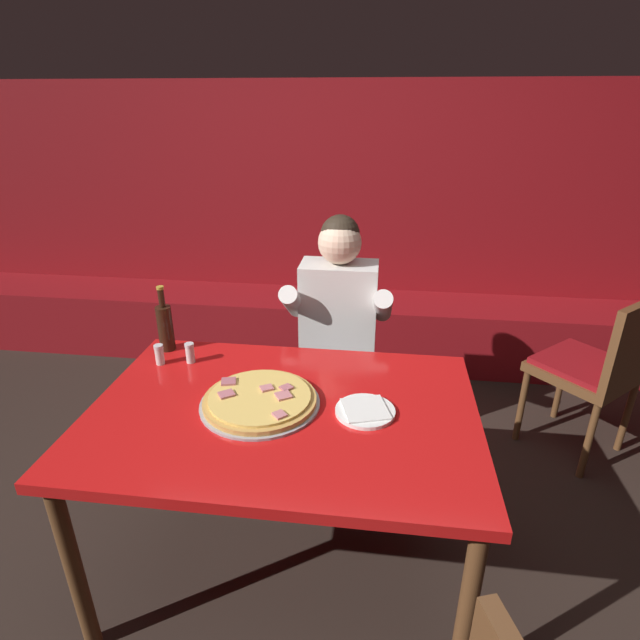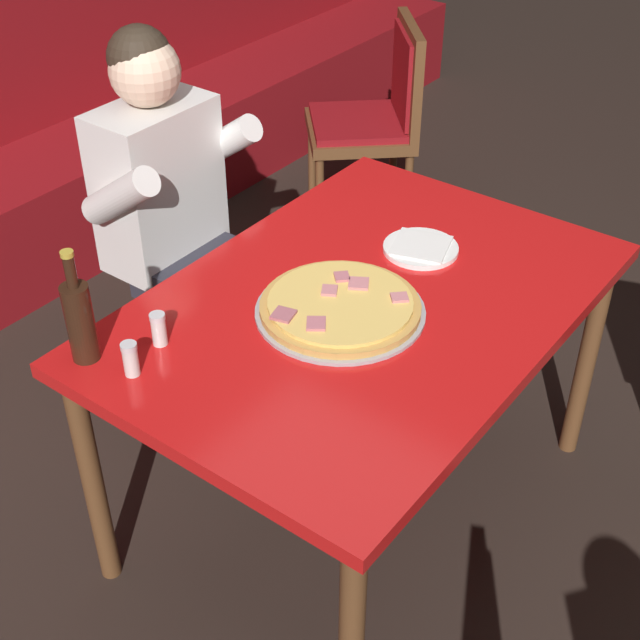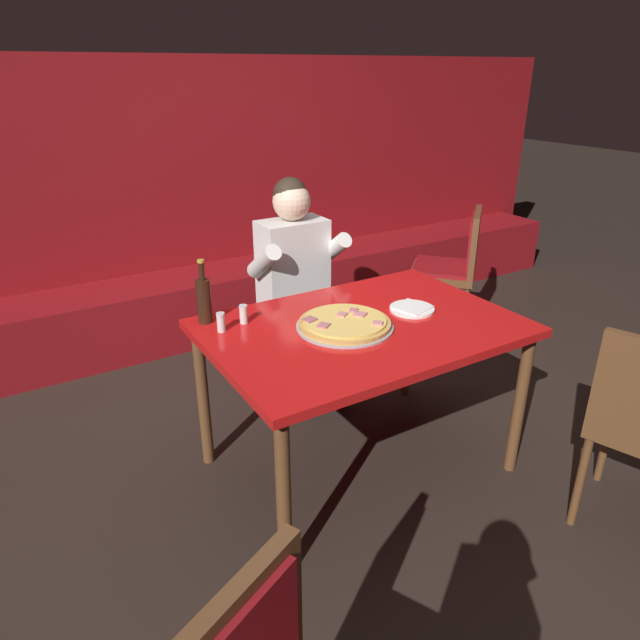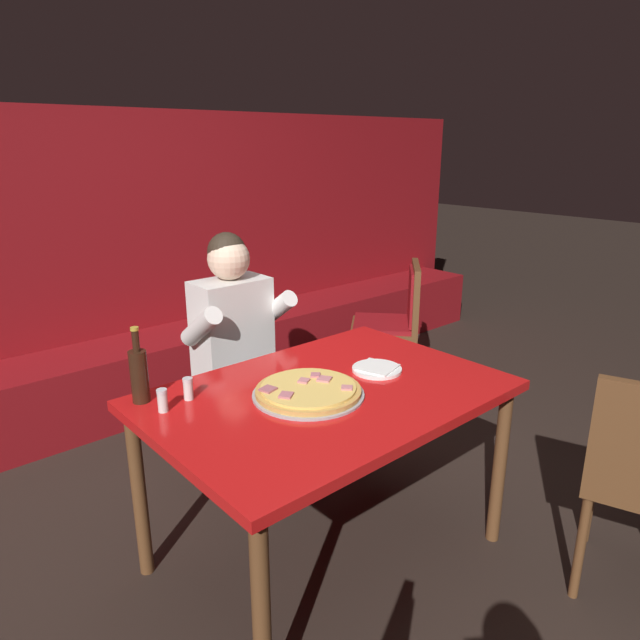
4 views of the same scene
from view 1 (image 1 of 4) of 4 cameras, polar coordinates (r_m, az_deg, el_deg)
The scene contains 11 objects.
ground_plane at distance 2.32m, azimuth -3.63°, elevation -25.99°, with size 24.00×24.00×0.00m, color black.
booth_wall_panel at distance 3.74m, azimuth 2.30°, elevation 11.23°, with size 6.80×0.16×1.90m, color maroon.
booth_bench at distance 3.67m, azimuth 1.66°, elevation -0.89°, with size 6.46×0.48×0.46m, color maroon.
main_dining_table at distance 1.84m, azimuth -4.20°, elevation -12.02°, with size 1.37×0.95×0.77m.
pizza at distance 1.82m, azimuth -6.88°, elevation -9.07°, with size 0.43×0.43×0.05m.
plate_white_paper at distance 1.77m, azimuth 5.18°, elevation -10.29°, with size 0.21×0.21×0.02m.
beer_bottle at distance 2.24m, azimuth -17.27°, elevation -0.68°, with size 0.07×0.07×0.29m.
shaker_red_pepper_flakes at distance 2.16m, azimuth -17.86°, elevation -3.87°, with size 0.04×0.04×0.09m.
shaker_oregano at distance 2.14m, azimuth -14.62°, elevation -3.75°, with size 0.04×0.04×0.09m.
diner_seated_blue_shirt at distance 2.48m, azimuth 1.93°, elevation -1.50°, with size 0.53×0.53×1.27m.
dining_chair_near_left at distance 2.90m, azimuth 29.42°, elevation -4.31°, with size 0.62×0.62×0.93m.
Camera 1 is at (0.32, -1.46, 1.77)m, focal length 28.00 mm.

